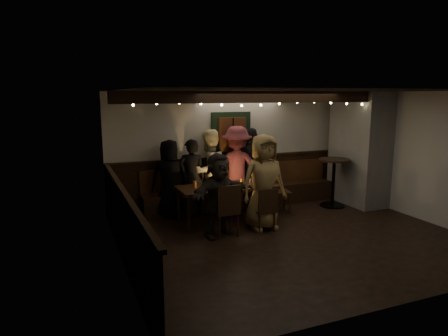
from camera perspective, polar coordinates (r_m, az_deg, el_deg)
name	(u,v)px	position (r m, az deg, el deg)	size (l,w,h in m)	color
room	(303,163)	(8.83, 11.18, 0.74)	(6.02, 5.01, 2.62)	black
dining_table	(228,189)	(8.08, 0.53, -2.97)	(2.02, 0.87, 0.87)	black
chair_near_left	(227,207)	(7.17, 0.43, -5.66)	(0.44, 0.44, 0.96)	black
chair_near_right	(266,207)	(7.51, 5.95, -5.60)	(0.38, 0.38, 0.82)	black
chair_end	(275,188)	(8.72, 7.35, -2.80)	(0.52, 0.52, 0.97)	black
high_top	(334,176)	(9.42, 15.38, -1.17)	(0.69, 0.69, 1.10)	black
person_a	(170,179)	(8.36, -7.75, -1.51)	(0.80, 0.52, 1.63)	black
person_b	(191,177)	(8.48, -4.68, -1.30)	(0.59, 0.39, 1.63)	black
person_c	(209,171)	(8.69, -2.16, -0.40)	(0.87, 0.68, 1.80)	#F6EBB8
person_d	(237,168)	(8.87, 1.84, 0.01)	(1.20, 0.69, 1.85)	maroon
person_e	(252,168)	(9.01, 4.04, 0.00)	(1.06, 0.44, 1.81)	black
person_f	(219,195)	(7.16, -0.78, -3.85)	(1.42, 0.45, 1.53)	#2D2622
person_g	(264,182)	(7.55, 5.67, -2.03)	(0.89, 0.58, 1.82)	olive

